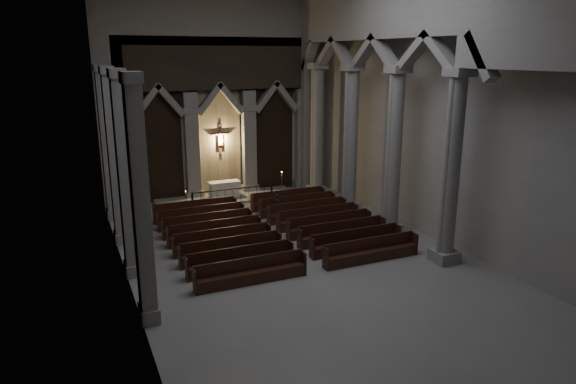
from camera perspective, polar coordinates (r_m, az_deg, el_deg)
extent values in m
plane|color=gray|center=(22.04, 1.51, -7.66)|extent=(24.00, 24.00, 0.00)
cube|color=gray|center=(31.70, -7.86, 10.37)|extent=(14.00, 0.10, 12.00)
cube|color=gray|center=(11.09, 29.24, 0.08)|extent=(14.00, 0.10, 12.00)
cube|color=gray|center=(18.62, -18.37, 6.56)|extent=(0.10, 24.00, 12.00)
cube|color=gray|center=(24.31, 16.88, 8.49)|extent=(0.10, 24.00, 12.00)
cube|color=gray|center=(30.52, -17.21, 4.35)|extent=(0.80, 0.50, 6.40)
cube|color=gray|center=(31.17, -16.79, -0.98)|extent=(1.05, 0.70, 0.50)
cube|color=gray|center=(30.22, -17.52, 8.36)|extent=(1.00, 0.65, 0.35)
cube|color=gray|center=(31.12, -10.61, 4.96)|extent=(0.80, 0.50, 6.40)
cube|color=gray|center=(31.75, -10.36, -0.28)|extent=(1.05, 0.70, 0.50)
cube|color=gray|center=(30.82, -10.80, 8.90)|extent=(1.00, 0.65, 0.35)
cube|color=gray|center=(32.11, -4.33, 5.48)|extent=(0.80, 0.50, 6.40)
cube|color=gray|center=(32.73, -4.23, 0.38)|extent=(1.05, 0.70, 0.50)
cube|color=gray|center=(31.83, -4.41, 9.30)|extent=(1.00, 0.65, 0.35)
cube|color=gray|center=(33.46, 1.52, 5.91)|extent=(0.80, 0.50, 6.40)
cube|color=gray|center=(34.05, 1.48, 1.00)|extent=(1.05, 0.70, 0.50)
cube|color=gray|center=(33.19, 1.54, 9.58)|extent=(1.00, 0.65, 0.35)
cube|color=black|center=(31.06, -14.03, 5.32)|extent=(2.60, 0.15, 7.00)
cube|color=tan|center=(31.85, -7.62, 5.86)|extent=(2.60, 0.15, 7.00)
cube|color=black|center=(33.02, -1.58, 6.31)|extent=(2.60, 0.15, 7.00)
cube|color=black|center=(31.12, -7.73, 13.98)|extent=(12.00, 0.50, 3.00)
cube|color=gray|center=(30.24, -18.91, 6.62)|extent=(1.60, 0.50, 9.00)
cube|color=gray|center=(33.63, 2.78, 8.18)|extent=(1.60, 0.50, 9.00)
cube|color=gray|center=(31.18, -7.90, 18.57)|extent=(14.00, 0.50, 3.00)
plane|color=#FFDE72|center=(31.82, -7.61, 5.86)|extent=(1.50, 0.00, 1.50)
cube|color=brown|center=(31.74, -7.56, 5.83)|extent=(0.13, 0.08, 1.80)
cube|color=brown|center=(31.68, -7.58, 6.46)|extent=(1.10, 0.08, 0.13)
cube|color=tan|center=(31.69, -7.53, 5.73)|extent=(0.26, 0.10, 0.60)
sphere|color=tan|center=(31.62, -7.55, 6.44)|extent=(0.17, 0.17, 0.17)
cylinder|color=tan|center=(31.56, -8.00, 6.35)|extent=(0.45, 0.08, 0.08)
cylinder|color=tan|center=(31.70, -7.09, 6.42)|extent=(0.45, 0.08, 0.08)
cube|color=gray|center=(32.36, 3.15, 0.23)|extent=(1.00, 1.00, 0.50)
cylinder|color=gray|center=(31.61, 3.25, 6.82)|extent=(0.70, 0.70, 7.50)
cube|color=gray|center=(31.30, 3.36, 13.81)|extent=(0.95, 0.95, 0.35)
cube|color=gray|center=(28.98, 6.72, -1.61)|extent=(1.00, 1.00, 0.50)
cylinder|color=gray|center=(28.15, 6.96, 5.72)|extent=(0.70, 0.70, 7.50)
cube|color=gray|center=(27.80, 7.21, 13.58)|extent=(0.95, 0.95, 0.35)
cube|color=gray|center=(25.79, 11.22, -3.92)|extent=(1.00, 1.00, 0.50)
cylinder|color=gray|center=(24.85, 11.65, 4.29)|extent=(0.70, 0.70, 7.50)
cube|color=gray|center=(24.45, 12.14, 13.18)|extent=(0.95, 0.95, 0.35)
cube|color=gray|center=(22.85, 16.96, -6.82)|extent=(1.00, 1.00, 0.50)
cylinder|color=gray|center=(21.78, 17.70, 2.39)|extent=(0.70, 0.70, 7.50)
cube|color=gray|center=(21.32, 18.54, 12.54)|extent=(0.95, 0.95, 0.35)
cube|color=gray|center=(23.33, 14.80, 19.73)|extent=(0.55, 24.00, 2.80)
cube|color=gray|center=(33.22, 1.77, 8.28)|extent=(0.55, 1.20, 9.20)
cube|color=gray|center=(29.13, -18.90, -2.26)|extent=(0.60, 1.00, 0.50)
cube|color=gray|center=(28.30, -19.54, 5.02)|extent=(0.50, 0.80, 7.50)
cube|color=gray|center=(27.95, -20.25, 12.80)|extent=(0.60, 1.00, 0.35)
cube|color=gray|center=(25.33, -18.04, -4.75)|extent=(0.60, 1.00, 0.50)
cube|color=gray|center=(24.37, -18.75, 3.59)|extent=(0.50, 0.80, 7.50)
cube|color=gray|center=(23.96, -19.54, 12.64)|extent=(0.60, 1.00, 0.35)
cube|color=gray|center=(21.60, -16.87, -8.10)|extent=(0.60, 1.00, 0.50)
cube|color=gray|center=(20.47, -17.66, 1.62)|extent=(0.50, 0.80, 7.50)
cube|color=gray|center=(19.98, -18.54, 12.42)|extent=(0.60, 1.00, 0.35)
cube|color=gray|center=(17.99, -15.17, -12.82)|extent=(0.60, 1.00, 0.50)
cube|color=gray|center=(16.61, -16.05, -1.28)|extent=(0.50, 0.80, 7.50)
cube|color=gray|center=(16.01, -17.06, 12.08)|extent=(0.60, 1.00, 0.35)
cube|color=gray|center=(31.41, -6.76, -0.64)|extent=(8.50, 2.60, 0.15)
cube|color=silver|center=(31.26, -7.10, 0.29)|extent=(1.74, 0.67, 0.92)
cube|color=white|center=(31.14, -7.13, 1.14)|extent=(1.88, 0.75, 0.04)
cube|color=black|center=(30.06, -6.12, 0.34)|extent=(4.84, 0.05, 0.05)
cube|color=black|center=(29.57, -10.57, -0.96)|extent=(0.09, 0.09, 0.97)
cube|color=black|center=(30.96, -1.84, 0.02)|extent=(0.09, 0.09, 0.97)
cylinder|color=black|center=(29.68, -9.66, -0.92)|extent=(0.02, 0.02, 0.89)
cylinder|color=black|center=(29.80, -8.76, -0.81)|extent=(0.02, 0.02, 0.89)
cylinder|color=black|center=(29.92, -7.86, -0.71)|extent=(0.02, 0.02, 0.89)
cylinder|color=black|center=(30.05, -6.98, -0.61)|extent=(0.02, 0.02, 0.89)
cylinder|color=black|center=(30.18, -6.10, -0.52)|extent=(0.02, 0.02, 0.89)
cylinder|color=black|center=(30.33, -5.23, -0.42)|extent=(0.02, 0.02, 0.89)
cylinder|color=black|center=(30.48, -4.37, -0.32)|extent=(0.02, 0.02, 0.89)
cylinder|color=black|center=(30.64, -3.51, -0.22)|extent=(0.02, 0.02, 0.89)
cylinder|color=black|center=(30.80, -2.67, -0.13)|extent=(0.02, 0.02, 0.89)
cylinder|color=olive|center=(29.16, -11.20, -2.17)|extent=(0.21, 0.21, 0.04)
cylinder|color=olive|center=(29.02, -11.25, -1.23)|extent=(0.03, 0.03, 0.99)
cylinder|color=olive|center=(28.88, -11.30, -0.29)|extent=(0.10, 0.10, 0.02)
cylinder|color=beige|center=(28.86, -11.31, -0.11)|extent=(0.04, 0.04, 0.17)
sphere|color=#FAC957|center=(28.83, -11.32, 0.09)|extent=(0.04, 0.04, 0.04)
cylinder|color=olive|center=(31.75, -0.69, -0.45)|extent=(0.27, 0.27, 0.06)
cylinder|color=olive|center=(31.58, -0.69, 0.66)|extent=(0.04, 0.04, 1.27)
cylinder|color=olive|center=(31.43, -0.69, 1.79)|extent=(0.13, 0.13, 0.02)
cylinder|color=beige|center=(31.40, -0.70, 1.99)|extent=(0.05, 0.05, 0.22)
sphere|color=#FAC957|center=(31.37, -0.70, 2.23)|extent=(0.05, 0.05, 0.05)
cube|color=black|center=(27.83, -10.20, -2.49)|extent=(4.40, 0.42, 0.47)
cube|color=black|center=(27.87, -10.34, -1.40)|extent=(4.40, 0.07, 0.52)
cube|color=black|center=(27.36, -14.70, -2.54)|extent=(0.06, 0.47, 0.94)
cube|color=black|center=(28.32, -5.90, -1.52)|extent=(0.06, 0.47, 0.94)
cube|color=black|center=(29.47, 0.04, -1.26)|extent=(4.40, 0.42, 0.47)
cube|color=black|center=(29.51, -0.12, -0.23)|extent=(4.40, 0.07, 0.52)
cube|color=black|center=(28.62, -4.00, -1.30)|extent=(0.06, 0.47, 0.94)
cube|color=black|center=(30.33, 3.84, -0.36)|extent=(0.06, 0.47, 0.94)
cube|color=black|center=(26.67, -9.55, -3.24)|extent=(4.40, 0.42, 0.47)
cube|color=black|center=(26.70, -9.71, -2.10)|extent=(4.40, 0.07, 0.52)
cube|color=black|center=(26.19, -14.24, -3.30)|extent=(0.06, 0.47, 0.94)
cube|color=black|center=(27.18, -5.08, -2.21)|extent=(0.06, 0.47, 0.94)
cube|color=black|center=(28.38, 1.06, -1.90)|extent=(4.40, 0.42, 0.47)
cube|color=black|center=(28.41, 0.89, -0.84)|extent=(4.40, 0.07, 0.52)
cube|color=black|center=(27.50, -3.11, -1.97)|extent=(0.06, 0.47, 0.94)
cube|color=black|center=(29.27, 4.97, -0.95)|extent=(0.06, 0.47, 0.94)
cube|color=black|center=(25.52, -8.85, -4.05)|extent=(4.40, 0.42, 0.47)
cube|color=black|center=(25.55, -9.01, -2.86)|extent=(4.40, 0.07, 0.52)
cube|color=black|center=(25.02, -13.75, -4.13)|extent=(0.06, 0.47, 0.94)
cube|color=black|center=(26.05, -4.19, -2.96)|extent=(0.06, 0.47, 0.94)
cube|color=black|center=(27.31, 2.15, -2.60)|extent=(4.40, 0.42, 0.47)
cube|color=black|center=(27.33, 1.98, -1.49)|extent=(4.40, 0.07, 0.52)
cube|color=black|center=(26.39, -2.15, -2.69)|extent=(0.06, 0.47, 0.94)
cube|color=black|center=(28.23, 6.18, -1.58)|extent=(0.06, 0.47, 0.94)
cube|color=black|center=(24.38, -8.08, -4.93)|extent=(4.40, 0.42, 0.47)
cube|color=black|center=(24.40, -8.25, -3.69)|extent=(4.40, 0.07, 0.52)
cube|color=black|center=(23.85, -13.20, -5.05)|extent=(0.06, 0.47, 0.94)
cube|color=black|center=(24.94, -3.22, -3.77)|extent=(0.06, 0.47, 0.94)
cube|color=black|center=(26.24, 3.34, -3.35)|extent=(4.40, 0.42, 0.47)
cube|color=black|center=(26.26, 3.16, -2.19)|extent=(4.40, 0.07, 0.52)
cube|color=black|center=(25.29, -1.10, -3.48)|extent=(0.06, 0.47, 0.94)
cube|color=black|center=(27.20, 7.49, -2.27)|extent=(0.06, 0.47, 0.94)
cube|color=black|center=(23.26, -7.23, -5.91)|extent=(4.40, 0.42, 0.47)
cube|color=black|center=(23.26, -7.41, -4.60)|extent=(4.40, 0.07, 0.52)
cube|color=black|center=(22.70, -12.60, -6.06)|extent=(0.06, 0.47, 0.94)
cube|color=black|center=(23.84, -2.16, -4.66)|extent=(0.06, 0.47, 0.94)
cube|color=black|center=(25.20, 4.64, -4.16)|extent=(4.40, 0.42, 0.47)
cube|color=black|center=(25.21, 4.45, -2.96)|extent=(4.40, 0.07, 0.52)
cube|color=black|center=(24.20, 0.04, -4.34)|extent=(0.06, 0.47, 0.94)
cube|color=black|center=(26.20, 8.89, -3.00)|extent=(0.06, 0.47, 0.94)
cube|color=black|center=(22.14, -6.29, -6.98)|extent=(4.40, 0.42, 0.47)
cube|color=black|center=(22.14, -6.48, -5.60)|extent=(4.40, 0.07, 0.52)
cube|color=black|center=(21.56, -11.93, -7.17)|extent=(0.06, 0.47, 0.94)
cube|color=black|center=(22.76, -1.00, -5.63)|extent=(0.06, 0.47, 0.94)
cube|color=black|center=(24.18, 6.04, -5.04)|extent=(4.40, 0.42, 0.47)
cube|color=black|center=(24.17, 5.84, -3.79)|extent=(4.40, 0.07, 0.52)
cube|color=black|center=(23.14, 1.30, -5.28)|extent=(0.06, 0.47, 0.94)
cube|color=black|center=(25.21, 10.41, -3.79)|extent=(0.06, 0.47, 0.94)
cube|color=black|center=(21.04, -5.24, -8.15)|extent=(4.40, 0.42, 0.47)
cube|color=black|center=(21.03, -5.45, -6.71)|extent=(4.40, 0.07, 0.52)
cube|color=black|center=(20.43, -11.18, -8.41)|extent=(0.06, 0.47, 0.94)
cube|color=black|center=(21.69, 0.29, -6.69)|extent=(0.06, 0.47, 0.94)
cube|color=black|center=(23.17, 7.57, -6.00)|extent=(4.40, 0.42, 0.47)
cube|color=black|center=(23.16, 7.36, -4.69)|extent=(4.40, 0.07, 0.52)
cube|color=black|center=(22.09, 2.67, -6.30)|extent=(0.06, 0.47, 0.94)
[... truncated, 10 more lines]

